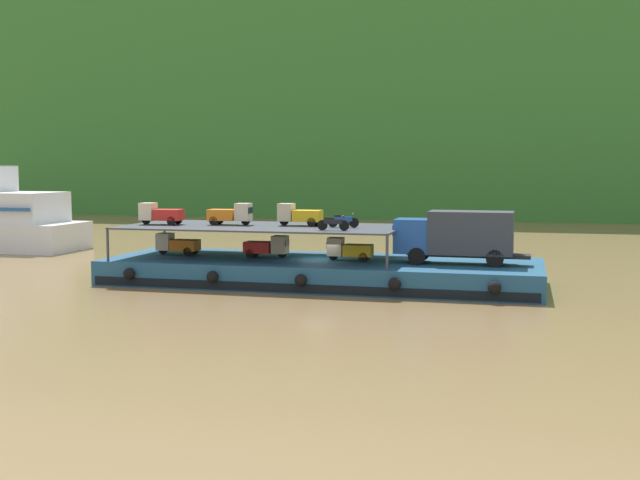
{
  "coord_description": "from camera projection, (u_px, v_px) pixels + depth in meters",
  "views": [
    {
      "loc": [
        12.01,
        -46.24,
        7.15
      ],
      "look_at": [
        -0.08,
        0.0,
        2.7
      ],
      "focal_mm": 44.03,
      "sensor_mm": 36.0,
      "label": 1
    }
  ],
  "objects": [
    {
      "name": "ground_plane",
      "position": [
        321.0,
        284.0,
        48.23
      ],
      "size": [
        400.0,
        400.0,
        0.0
      ],
      "primitive_type": "plane",
      "color": "brown"
    },
    {
      "name": "hillside_far_bank",
      "position": [
        444.0,
        85.0,
        116.68
      ],
      "size": [
        144.85,
        29.55,
        34.28
      ],
      "color": "#33702D",
      "rests_on": "ground"
    },
    {
      "name": "cargo_barge",
      "position": [
        321.0,
        272.0,
        48.13
      ],
      "size": [
        26.46,
        9.27,
        1.5
      ],
      "color": "navy",
      "rests_on": "ground"
    },
    {
      "name": "covered_lorry",
      "position": [
        457.0,
        235.0,
        45.74
      ],
      "size": [
        7.88,
        2.38,
        3.1
      ],
      "color": "#1E4C99",
      "rests_on": "cargo_barge"
    },
    {
      "name": "cargo_rack",
      "position": [
        262.0,
        227.0,
        48.87
      ],
      "size": [
        17.26,
        7.91,
        2.0
      ],
      "color": "#383D47",
      "rests_on": "cargo_barge"
    },
    {
      "name": "mini_truck_lower_stern",
      "position": [
        177.0,
        244.0,
        50.75
      ],
      "size": [
        2.76,
        1.23,
        1.38
      ],
      "color": "orange",
      "rests_on": "cargo_barge"
    },
    {
      "name": "mini_truck_lower_aft",
      "position": [
        267.0,
        246.0,
        49.16
      ],
      "size": [
        2.75,
        1.21,
        1.38
      ],
      "color": "red",
      "rests_on": "cargo_barge"
    },
    {
      "name": "mini_truck_lower_mid",
      "position": [
        349.0,
        249.0,
        47.52
      ],
      "size": [
        2.76,
        1.23,
        1.38
      ],
      "color": "gold",
      "rests_on": "cargo_barge"
    },
    {
      "name": "mini_truck_upper_stern",
      "position": [
        160.0,
        214.0,
        49.91
      ],
      "size": [
        2.78,
        1.26,
        1.38
      ],
      "color": "red",
      "rests_on": "cargo_rack"
    },
    {
      "name": "mini_truck_upper_mid",
      "position": [
        231.0,
        214.0,
        49.61
      ],
      "size": [
        2.77,
        1.25,
        1.38
      ],
      "color": "orange",
      "rests_on": "cargo_rack"
    },
    {
      "name": "mini_truck_upper_fore",
      "position": [
        299.0,
        215.0,
        48.93
      ],
      "size": [
        2.76,
        1.23,
        1.38
      ],
      "color": "gold",
      "rests_on": "cargo_rack"
    },
    {
      "name": "motorcycle_upper_port",
      "position": [
        333.0,
        223.0,
        45.25
      ],
      "size": [
        1.9,
        0.55,
        0.87
      ],
      "color": "black",
      "rests_on": "cargo_rack"
    },
    {
      "name": "motorcycle_upper_centre",
      "position": [
        343.0,
        220.0,
        47.52
      ],
      "size": [
        1.9,
        0.55,
        0.87
      ],
      "color": "black",
      "rests_on": "cargo_rack"
    }
  ]
}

